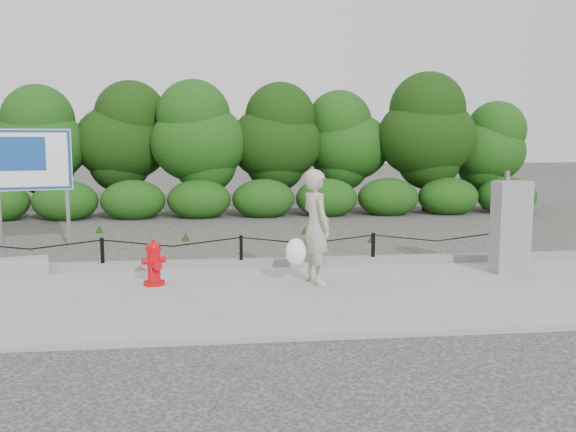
# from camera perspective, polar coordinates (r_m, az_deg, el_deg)

# --- Properties ---
(ground) EXTENTS (90.00, 90.00, 0.00)m
(ground) POSITION_cam_1_polar(r_m,az_deg,el_deg) (11.39, -4.39, -5.19)
(ground) COLOR #2D2B28
(ground) RESTS_ON ground
(sidewalk) EXTENTS (14.00, 4.00, 0.08)m
(sidewalk) POSITION_cam_1_polar(r_m,az_deg,el_deg) (9.44, -3.92, -7.59)
(sidewalk) COLOR gray
(sidewalk) RESTS_ON ground
(curb) EXTENTS (14.00, 0.22, 0.14)m
(curb) POSITION_cam_1_polar(r_m,az_deg,el_deg) (11.41, -4.40, -4.40)
(curb) COLOR slate
(curb) RESTS_ON sidewalk
(chain_barrier) EXTENTS (10.06, 0.06, 0.60)m
(chain_barrier) POSITION_cam_1_polar(r_m,az_deg,el_deg) (11.30, -4.41, -2.93)
(chain_barrier) COLOR black
(chain_barrier) RESTS_ON sidewalk
(treeline) EXTENTS (19.94, 3.57, 4.48)m
(treeline) POSITION_cam_1_polar(r_m,az_deg,el_deg) (20.08, -4.05, 7.27)
(treeline) COLOR black
(treeline) RESTS_ON ground
(fire_hydrant) EXTENTS (0.46, 0.46, 0.74)m
(fire_hydrant) POSITION_cam_1_polar(r_m,az_deg,el_deg) (10.18, -12.43, -4.38)
(fire_hydrant) COLOR red
(fire_hydrant) RESTS_ON sidewalk
(pedestrian) EXTENTS (0.84, 0.79, 1.88)m
(pedestrian) POSITION_cam_1_polar(r_m,az_deg,el_deg) (10.01, 2.51, -1.14)
(pedestrian) COLOR #A7A48F
(pedestrian) RESTS_ON sidewalk
(concrete_block) EXTENTS (1.02, 0.60, 0.31)m
(concrete_block) POSITION_cam_1_polar(r_m,az_deg,el_deg) (11.63, -23.88, -4.38)
(concrete_block) COLOR gray
(concrete_block) RESTS_ON sidewalk
(utility_cabinet) EXTENTS (0.65, 0.47, 1.80)m
(utility_cabinet) POSITION_cam_1_polar(r_m,az_deg,el_deg) (11.48, 20.11, -0.98)
(utility_cabinet) COLOR #9A999C
(utility_cabinet) RESTS_ON sidewalk
(advertising_sign) EXTENTS (1.63, 0.46, 2.65)m
(advertising_sign) POSITION_cam_1_polar(r_m,az_deg,el_deg) (14.36, -22.88, 4.39)
(advertising_sign) COLOR slate
(advertising_sign) RESTS_ON ground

